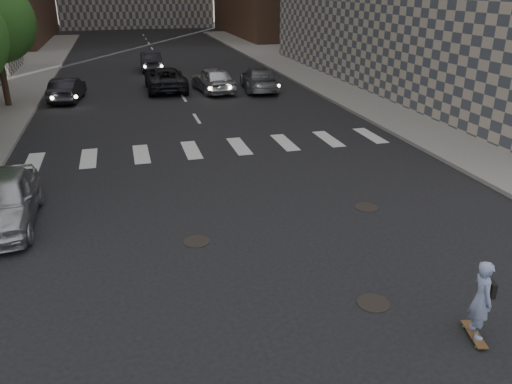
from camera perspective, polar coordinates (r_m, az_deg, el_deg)
The scene contains 12 objects.
ground at distance 12.63m, azimuth 3.11°, elevation -7.07°, with size 160.00×160.00×0.00m, color black.
sidewalk_right at distance 35.86m, azimuth 15.65°, elevation 12.01°, with size 13.00×80.00×0.15m, color gray.
manhole_a at distance 11.12m, azimuth 13.26°, elevation -12.25°, with size 0.70×0.70×0.02m, color black.
manhole_b at distance 13.25m, azimuth -6.81°, elevation -5.62°, with size 0.70×0.70×0.02m, color black.
manhole_c at distance 15.46m, azimuth 12.50°, elevation -1.72°, with size 0.70×0.70×0.02m, color black.
skateboarder at distance 10.32m, azimuth 24.38°, elevation -11.09°, with size 0.51×0.86×1.67m.
silver_sedan at distance 15.44m, azimuth -27.04°, elevation -0.87°, with size 1.75×4.34×1.48m, color #BABBC1.
traffic_car_a at distance 31.04m, azimuth -20.78°, elevation 10.92°, with size 1.40×4.02×1.32m, color black.
traffic_car_b at distance 32.11m, azimuth 0.34°, elevation 12.81°, with size 2.00×4.93×1.43m, color slate.
traffic_car_c at distance 32.55m, azimuth -10.32°, elevation 12.60°, with size 2.40×5.20×1.45m, color black.
traffic_car_d at distance 31.70m, azimuth -4.95°, elevation 12.71°, with size 1.83×4.55×1.55m, color silver.
traffic_car_e at distance 40.47m, azimuth -11.91°, elevation 14.41°, with size 1.50×4.29×1.41m, color black.
Camera 1 is at (-3.51, -10.38, 6.28)m, focal length 35.00 mm.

